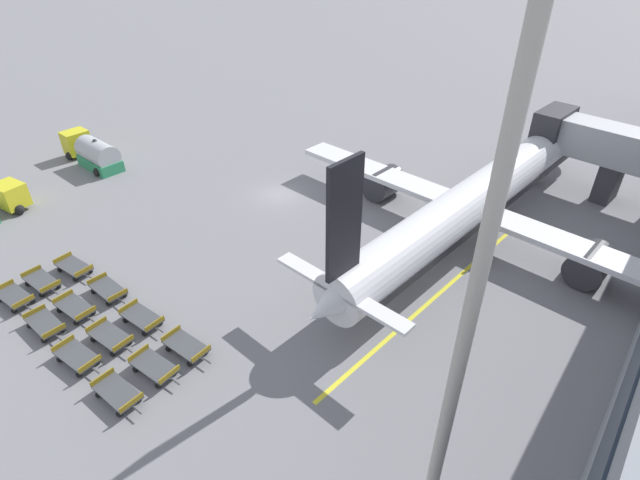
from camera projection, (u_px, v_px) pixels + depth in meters
name	position (u px, v px, depth m)	size (l,w,h in m)	color
ground_plane	(279.00, 195.00, 46.79)	(500.00, 500.00, 0.00)	gray
airplane	(479.00, 198.00, 39.86)	(35.03, 39.91, 12.15)	white
fuel_tanker_primary	(94.00, 153.00, 51.33)	(8.25, 3.49, 3.16)	yellow
baggage_dolly_row_near_col_a	(14.00, 297.00, 33.85)	(3.57, 1.67, 0.92)	#424449
baggage_dolly_row_near_col_b	(45.00, 324.00, 31.64)	(3.57, 1.67, 0.92)	#424449
baggage_dolly_row_near_col_c	(77.00, 357.00, 29.37)	(3.58, 1.69, 0.92)	#424449
baggage_dolly_row_near_col_d	(118.00, 393.00, 27.18)	(3.55, 1.60, 0.92)	#424449
baggage_dolly_row_mid_a_col_a	(42.00, 282.00, 35.22)	(3.55, 1.60, 0.92)	#424449
baggage_dolly_row_mid_a_col_b	(75.00, 308.00, 32.93)	(3.56, 1.64, 0.92)	#424449
baggage_dolly_row_mid_a_col_c	(111.00, 337.00, 30.71)	(3.57, 1.67, 0.92)	#424449
baggage_dolly_row_mid_a_col_d	(154.00, 367.00, 28.72)	(3.57, 1.68, 0.92)	#424449
baggage_dolly_row_mid_b_col_a	(74.00, 267.00, 36.63)	(3.58, 1.69, 0.92)	#424449
baggage_dolly_row_mid_b_col_b	(108.00, 290.00, 34.48)	(3.57, 1.68, 0.92)	#424449
baggage_dolly_row_mid_b_col_c	(142.00, 318.00, 32.13)	(3.56, 1.65, 0.92)	#424449
baggage_dolly_row_mid_b_col_d	(186.00, 347.00, 30.04)	(3.56, 1.63, 0.92)	#424449
apron_light_mast	(491.00, 221.00, 12.83)	(2.00, 0.70, 27.53)	#ADA89E
stand_guidance_stripe	(444.00, 289.00, 35.27)	(2.49, 26.66, 0.01)	yellow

